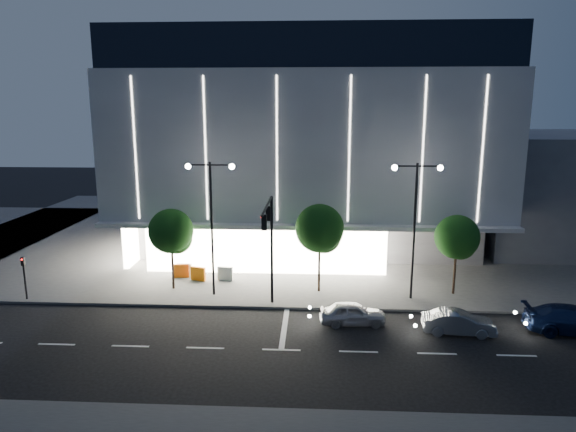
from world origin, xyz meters
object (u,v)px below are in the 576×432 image
at_px(tree_mid, 320,231).
at_px(barrier_d, 225,274).
at_px(tree_right, 457,239).
at_px(barrier_a, 181,271).
at_px(car_second, 458,323).
at_px(street_lamp_west, 211,209).
at_px(barrier_b, 184,270).
at_px(ped_signal_far, 24,273).
at_px(barrier_c, 198,274).
at_px(car_third, 574,320).
at_px(traffic_mast, 270,234).
at_px(tree_left, 172,234).
at_px(car_lead, 353,313).
at_px(street_lamp_east, 415,211).

distance_m(tree_mid, barrier_d, 7.91).
relative_size(tree_right, barrier_a, 5.01).
xyz_separation_m(car_second, barrier_a, (-17.75, 8.35, -0.00)).
height_order(tree_mid, barrier_d, tree_mid).
relative_size(street_lamp_west, barrier_b, 8.18).
height_order(tree_right, barrier_a, tree_right).
relative_size(ped_signal_far, barrier_c, 2.73).
bearing_deg(barrier_a, car_third, -25.80).
distance_m(tree_right, barrier_b, 19.32).
height_order(traffic_mast, ped_signal_far, traffic_mast).
distance_m(tree_mid, car_second, 10.43).
relative_size(barrier_b, barrier_c, 1.00).
distance_m(ped_signal_far, tree_left, 9.61).
height_order(tree_mid, barrier_b, tree_mid).
height_order(car_lead, car_third, car_third).
relative_size(car_third, barrier_c, 4.76).
height_order(tree_left, barrier_c, tree_left).
xyz_separation_m(street_lamp_east, car_second, (1.71, -5.01, -5.31)).
height_order(ped_signal_far, tree_mid, tree_mid).
bearing_deg(tree_left, barrier_d, 29.61).
bearing_deg(traffic_mast, barrier_b, 138.23).
relative_size(ped_signal_far, tree_mid, 0.49).
xyz_separation_m(tree_right, barrier_d, (-15.76, 1.84, -3.23)).
distance_m(street_lamp_west, barrier_c, 6.20).
bearing_deg(car_third, ped_signal_far, 90.11).
height_order(street_lamp_west, tree_right, street_lamp_west).
bearing_deg(traffic_mast, barrier_c, 136.38).
relative_size(ped_signal_far, barrier_b, 2.73).
bearing_deg(tree_mid, traffic_mast, -129.42).
bearing_deg(street_lamp_east, barrier_b, 167.66).
relative_size(tree_left, barrier_c, 5.20).
relative_size(tree_left, car_third, 1.09).
bearing_deg(traffic_mast, car_lead, -15.34).
relative_size(ped_signal_far, car_second, 0.76).
distance_m(car_lead, barrier_c, 12.56).
bearing_deg(barrier_a, tree_mid, -20.72).
height_order(tree_right, barrier_d, tree_right).
relative_size(car_second, barrier_c, 3.59).
bearing_deg(barrier_b, traffic_mast, -39.98).
distance_m(traffic_mast, street_lamp_west, 4.89).
distance_m(tree_mid, barrier_a, 10.97).
distance_m(traffic_mast, tree_left, 7.95).
distance_m(traffic_mast, ped_signal_far, 16.35).
bearing_deg(barrier_c, street_lamp_west, -40.87).
height_order(barrier_a, barrier_b, same).
bearing_deg(car_lead, car_second, -102.83).
relative_size(ped_signal_far, tree_left, 0.52).
height_order(barrier_b, barrier_d, same).
relative_size(tree_right, barrier_b, 5.01).
height_order(street_lamp_west, barrier_a, street_lamp_west).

